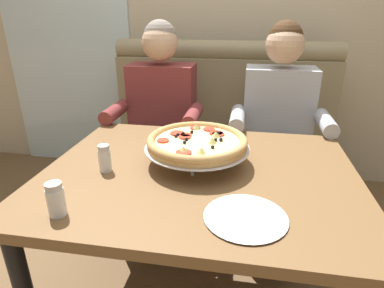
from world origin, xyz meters
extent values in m
cube|color=#998966|center=(0.00, 0.82, 0.23)|extent=(1.57, 0.60, 0.46)
cube|color=#998966|center=(0.00, 1.21, 0.69)|extent=(1.57, 0.18, 0.65)
cylinder|color=#998966|center=(0.00, 1.21, 1.06)|extent=(1.57, 0.14, 0.14)
cube|color=brown|center=(0.00, 0.00, 0.72)|extent=(1.22, 0.96, 0.04)
cylinder|color=black|center=(-0.54, 0.41, 0.35)|extent=(0.06, 0.06, 0.70)
cylinder|color=black|center=(0.54, 0.41, 0.35)|extent=(0.06, 0.06, 0.70)
cube|color=#2D3342|center=(-0.35, 0.57, 0.54)|extent=(0.34, 0.40, 0.15)
cylinder|color=#2D3342|center=(-0.45, 0.32, 0.23)|extent=(0.11, 0.11, 0.46)
cylinder|color=#2D3342|center=(-0.25, 0.32, 0.23)|extent=(0.11, 0.11, 0.46)
cube|color=brown|center=(-0.35, 0.79, 0.74)|extent=(0.40, 0.22, 0.56)
cylinder|color=brown|center=(-0.58, 0.57, 0.78)|extent=(0.08, 0.28, 0.08)
cylinder|color=brown|center=(-0.12, 0.57, 0.78)|extent=(0.08, 0.28, 0.08)
sphere|color=#DBB28E|center=(-0.35, 0.77, 1.15)|extent=(0.21, 0.21, 0.21)
sphere|color=gray|center=(-0.35, 0.78, 1.18)|extent=(0.19, 0.19, 0.19)
cube|color=#2D3342|center=(0.35, 0.57, 0.54)|extent=(0.34, 0.40, 0.15)
cylinder|color=#2D3342|center=(0.25, 0.32, 0.23)|extent=(0.11, 0.11, 0.46)
cylinder|color=#2D3342|center=(0.45, 0.32, 0.23)|extent=(0.11, 0.11, 0.46)
cube|color=#B2B7C1|center=(0.35, 0.79, 0.74)|extent=(0.40, 0.22, 0.56)
cylinder|color=#B2B7C1|center=(0.12, 0.57, 0.78)|extent=(0.08, 0.28, 0.08)
cylinder|color=#B2B7C1|center=(0.58, 0.57, 0.78)|extent=(0.08, 0.28, 0.08)
sphere|color=#DBB28E|center=(0.35, 0.77, 1.15)|extent=(0.21, 0.21, 0.21)
sphere|color=#472D19|center=(0.35, 0.78, 1.18)|extent=(0.19, 0.19, 0.19)
cylinder|color=silver|center=(-0.02, -0.05, 0.77)|extent=(0.01, 0.01, 0.07)
cylinder|color=silver|center=(-0.12, 0.12, 0.77)|extent=(0.01, 0.01, 0.07)
cylinder|color=silver|center=(0.08, 0.12, 0.77)|extent=(0.01, 0.01, 0.07)
torus|color=silver|center=(-0.02, 0.06, 0.80)|extent=(0.23, 0.23, 0.01)
cylinder|color=silver|center=(-0.02, 0.06, 0.81)|extent=(0.42, 0.42, 0.00)
cylinder|color=tan|center=(-0.02, 0.06, 0.82)|extent=(0.40, 0.40, 0.02)
torus|color=tan|center=(-0.02, 0.06, 0.84)|extent=(0.40, 0.40, 0.03)
cylinder|color=beige|center=(-0.02, 0.06, 0.83)|extent=(0.34, 0.34, 0.01)
cylinder|color=red|center=(0.06, 0.14, 0.84)|extent=(0.05, 0.05, 0.01)
cylinder|color=red|center=(0.01, 0.19, 0.84)|extent=(0.05, 0.05, 0.01)
cylinder|color=red|center=(0.05, 0.15, 0.84)|extent=(0.06, 0.06, 0.01)
cylinder|color=red|center=(-0.05, -0.07, 0.84)|extent=(0.06, 0.06, 0.01)
cylinder|color=red|center=(-0.15, 0.03, 0.84)|extent=(0.05, 0.05, 0.01)
cylinder|color=red|center=(-0.05, 0.20, 0.84)|extent=(0.05, 0.05, 0.01)
cylinder|color=red|center=(-0.07, 0.10, 0.84)|extent=(0.05, 0.05, 0.01)
cylinder|color=red|center=(-0.11, 0.12, 0.84)|extent=(0.06, 0.06, 0.01)
cylinder|color=red|center=(-0.07, 0.08, 0.84)|extent=(0.05, 0.05, 0.01)
sphere|color=black|center=(-0.05, -0.06, 0.84)|extent=(0.01, 0.01, 0.01)
sphere|color=black|center=(-0.06, 0.05, 0.84)|extent=(0.01, 0.01, 0.01)
sphere|color=black|center=(0.07, 0.08, 0.84)|extent=(0.01, 0.01, 0.01)
sphere|color=black|center=(-0.05, 0.14, 0.84)|extent=(0.01, 0.01, 0.01)
sphere|color=black|center=(-0.10, 0.10, 0.84)|extent=(0.01, 0.01, 0.01)
sphere|color=black|center=(0.05, -0.01, 0.84)|extent=(0.01, 0.01, 0.01)
sphere|color=black|center=(0.05, 0.07, 0.84)|extent=(0.01, 0.01, 0.01)
sphere|color=black|center=(-0.09, 0.11, 0.84)|extent=(0.01, 0.01, 0.01)
sphere|color=black|center=(-0.11, 0.08, 0.84)|extent=(0.01, 0.01, 0.01)
sphere|color=black|center=(0.08, 0.07, 0.84)|extent=(0.01, 0.01, 0.01)
sphere|color=black|center=(0.06, 0.14, 0.84)|extent=(0.01, 0.01, 0.01)
sphere|color=black|center=(-0.06, 0.02, 0.84)|extent=(0.01, 0.01, 0.01)
cone|color=#CCC675|center=(0.02, -0.06, 0.85)|extent=(0.04, 0.04, 0.02)
cone|color=#CCC675|center=(0.05, 0.11, 0.85)|extent=(0.04, 0.04, 0.02)
cone|color=#CCC675|center=(-0.05, -0.06, 0.85)|extent=(0.04, 0.04, 0.02)
cone|color=#CCC675|center=(-0.04, 0.19, 0.85)|extent=(0.04, 0.04, 0.02)
cone|color=#CCC675|center=(0.04, 0.04, 0.85)|extent=(0.04, 0.04, 0.02)
cylinder|color=white|center=(-0.36, -0.07, 0.78)|extent=(0.05, 0.05, 0.09)
cylinder|color=#A82D19|center=(-0.36, -0.07, 0.76)|extent=(0.04, 0.04, 0.05)
cylinder|color=silver|center=(-0.36, -0.07, 0.83)|extent=(0.04, 0.04, 0.02)
cylinder|color=white|center=(-0.38, -0.37, 0.78)|extent=(0.05, 0.05, 0.09)
cylinder|color=#4C6633|center=(-0.38, -0.37, 0.76)|extent=(0.05, 0.05, 0.05)
cylinder|color=silver|center=(-0.38, -0.37, 0.84)|extent=(0.05, 0.05, 0.02)
cylinder|color=white|center=(0.18, -0.29, 0.74)|extent=(0.18, 0.18, 0.01)
cone|color=white|center=(0.18, -0.29, 0.75)|extent=(0.26, 0.26, 0.01)
camera|label=1|loc=(0.16, -1.11, 1.32)|focal=29.96mm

